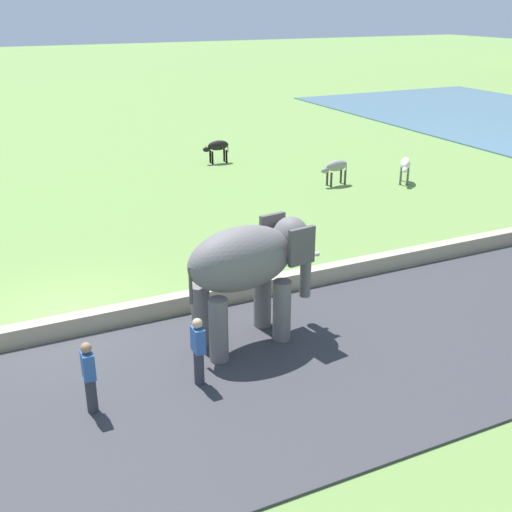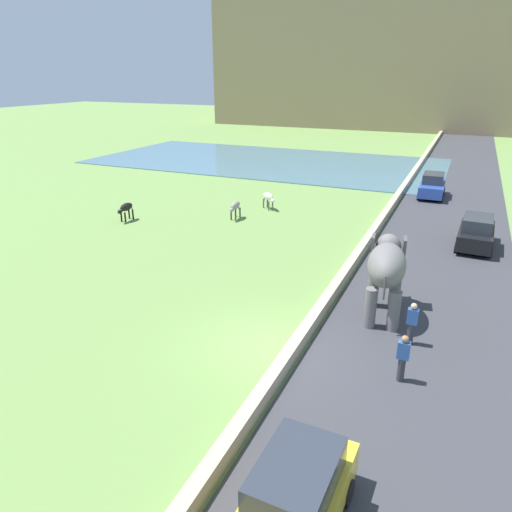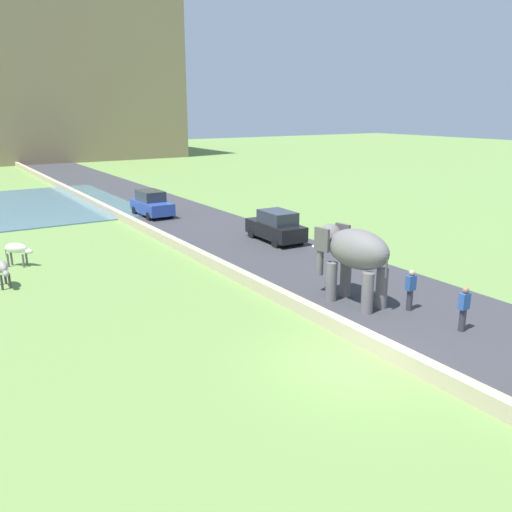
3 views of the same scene
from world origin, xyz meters
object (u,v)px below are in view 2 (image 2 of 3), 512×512
object	(u,v)px
person_trailing	(403,358)
car_blue	(432,186)
car_yellow	(293,502)
cow_grey	(235,206)
elephant	(386,268)
car_black	(476,232)
cow_black	(126,208)
cow_white	(268,197)
person_beside_elephant	(412,323)

from	to	relation	value
person_trailing	car_blue	size ratio (longest dim) A/B	0.40
car_yellow	cow_grey	world-z (taller)	car_yellow
person_trailing	car_blue	distance (m)	24.58
car_yellow	elephant	bearing A→B (deg)	90.18
car_black	car_yellow	distance (m)	20.28
car_yellow	cow_black	size ratio (longest dim) A/B	2.91
car_black	cow_black	distance (m)	20.69
cow_white	car_black	bearing A→B (deg)	-11.31
car_black	car_blue	bearing A→B (deg)	106.37
car_black	car_yellow	size ratio (longest dim) A/B	1.01
cow_grey	cow_black	xyz separation A→B (m)	(-6.16, -3.21, 0.00)
person_beside_elephant	car_black	world-z (taller)	car_black
person_trailing	cow_black	world-z (taller)	person_trailing
elephant	car_yellow	xyz separation A→B (m)	(0.03, -10.29, -1.14)
car_blue	cow_white	size ratio (longest dim) A/B	3.12
elephant	car_blue	size ratio (longest dim) A/B	0.88
person_trailing	car_black	bearing A→B (deg)	82.24
cow_white	cow_grey	xyz separation A→B (m)	(-1.06, -3.02, 0.00)
person_trailing	car_black	size ratio (longest dim) A/B	0.40
person_beside_elephant	cow_grey	distance (m)	16.61
cow_black	car_yellow	bearing A→B (deg)	-43.66
car_black	cow_grey	bearing A→B (deg)	-178.42
elephant	cow_grey	bearing A→B (deg)	139.72
car_black	cow_black	size ratio (longest dim) A/B	2.92
car_blue	cow_black	world-z (taller)	car_blue
person_beside_elephant	person_trailing	size ratio (longest dim) A/B	1.00
person_trailing	cow_grey	bearing A→B (deg)	132.54
elephant	car_black	bearing A→B (deg)	71.94
person_beside_elephant	car_black	bearing A→B (deg)	80.64
car_black	car_yellow	bearing A→B (deg)	-98.92
car_blue	cow_white	world-z (taller)	car_blue
car_black	person_beside_elephant	bearing A→B (deg)	-99.36
cow_grey	cow_black	size ratio (longest dim) A/B	1.01
person_trailing	car_black	world-z (taller)	car_black
elephant	cow_grey	distance (m)	14.52
person_beside_elephant	car_yellow	bearing A→B (deg)	-98.33
cow_white	elephant	bearing A→B (deg)	-51.12
person_beside_elephant	person_trailing	bearing A→B (deg)	-89.60
car_yellow	cow_white	xyz separation A→B (m)	(-10.01, 22.67, -0.06)
cow_white	cow_black	distance (m)	9.53
elephant	person_beside_elephant	xyz separation A→B (m)	(1.28, -1.79, -1.16)
elephant	person_trailing	size ratio (longest dim) A/B	2.18
car_blue	car_yellow	world-z (taller)	same
car_black	car_blue	xyz separation A→B (m)	(-3.15, 10.72, 0.00)
person_trailing	cow_black	size ratio (longest dim) A/B	1.17
car_blue	cow_white	xyz separation A→B (m)	(-10.01, -8.09, -0.06)
elephant	cow_grey	xyz separation A→B (m)	(-11.04, 9.36, -1.20)
cow_grey	elephant	bearing A→B (deg)	-40.28
car_blue	cow_black	size ratio (longest dim) A/B	2.89
person_trailing	cow_white	xyz separation A→B (m)	(-11.27, 16.46, -0.04)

